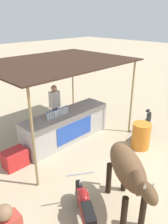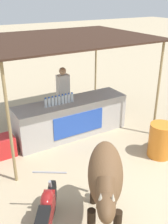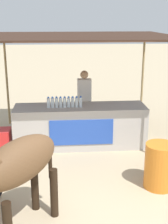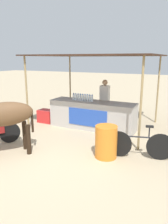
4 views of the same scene
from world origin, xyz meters
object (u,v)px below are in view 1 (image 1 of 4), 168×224
at_px(vendor_behind_counter, 55,108).
at_px(cow, 128,170).
at_px(motorcycle_parked, 86,212).
at_px(cooler_box, 15,159).
at_px(water_barrel, 141,136).
at_px(bicycle_leaning, 145,126).
at_px(stall_counter, 66,126).

xyz_separation_m(vendor_behind_counter, cow, (-1.20, -3.78, 0.18)).
bearing_deg(motorcycle_parked, cooler_box, 89.47).
distance_m(vendor_behind_counter, motorcycle_parked, 4.12).
xyz_separation_m(vendor_behind_counter, cooler_box, (-2.05, -0.85, -0.61)).
bearing_deg(cow, water_barrel, 24.62).
bearing_deg(cow, cooler_box, 106.27).
bearing_deg(water_barrel, bicycle_leaning, 22.92).
xyz_separation_m(stall_counter, bicycle_leaning, (2.02, -1.65, -0.13)).
distance_m(cooler_box, cow, 3.15).
xyz_separation_m(stall_counter, cow, (-1.04, -3.02, 0.55)).
bearing_deg(cooler_box, cow, -73.73).
height_order(motorcycle_parked, bicycle_leaning, motorcycle_parked).
height_order(cooler_box, bicycle_leaning, bicycle_leaning).
xyz_separation_m(cooler_box, motorcycle_parked, (-0.02, -2.68, 0.19)).
height_order(stall_counter, water_barrel, stall_counter).
distance_m(cow, bicycle_leaning, 3.42).
xyz_separation_m(stall_counter, motorcycle_parked, (-1.92, -2.78, -0.05)).
bearing_deg(cooler_box, motorcycle_parked, -90.53).
height_order(vendor_behind_counter, cow, vendor_behind_counter).
distance_m(stall_counter, motorcycle_parked, 3.38).
height_order(stall_counter, bicycle_leaning, stall_counter).
relative_size(motorcycle_parked, bicycle_leaning, 0.97).
bearing_deg(water_barrel, cow, -155.38).
relative_size(vendor_behind_counter, motorcycle_parked, 1.06).
xyz_separation_m(vendor_behind_counter, motorcycle_parked, (-2.08, -3.53, -0.42)).
xyz_separation_m(vendor_behind_counter, bicycle_leaning, (1.86, -2.40, -0.50)).
bearing_deg(motorcycle_parked, vendor_behind_counter, 59.54).
bearing_deg(cooler_box, bicycle_leaning, -21.64).
distance_m(vendor_behind_counter, cooler_box, 2.30).
distance_m(stall_counter, cow, 3.25).
bearing_deg(vendor_behind_counter, bicycle_leaning, -52.25).
relative_size(stall_counter, bicycle_leaning, 1.86).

